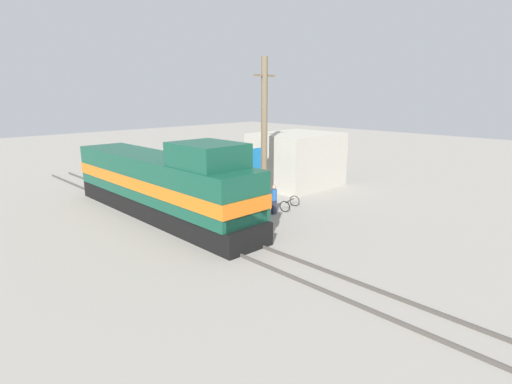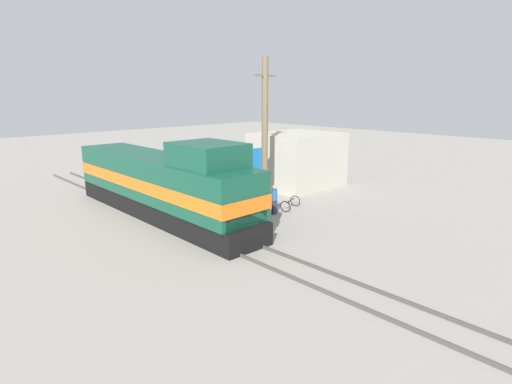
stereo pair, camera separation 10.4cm
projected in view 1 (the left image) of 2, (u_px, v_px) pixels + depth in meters
ground_plane at (210, 235)px, 20.58m from camera, size 120.00×120.00×0.00m
rail_near at (199, 237)px, 20.07m from camera, size 0.08×43.53×0.15m
rail_far at (221, 231)px, 21.04m from camera, size 0.08×43.53×0.15m
locomotive at (164, 185)px, 23.09m from camera, size 3.03×15.92×4.78m
utility_pole at (264, 133)px, 25.22m from camera, size 1.80×0.40×9.30m
vendor_umbrella at (237, 181)px, 23.97m from camera, size 2.27×2.27×2.28m
billboard_sign at (255, 162)px, 27.09m from camera, size 2.04×0.12×3.52m
shrub_cluster at (240, 199)px, 25.24m from camera, size 1.18×1.18×1.18m
person_bystander at (274, 198)px, 24.00m from camera, size 0.34×0.34×1.79m
bicycle at (290, 203)px, 25.20m from camera, size 1.69×1.12×0.69m
building_block_distant at (296, 160)px, 31.32m from camera, size 6.25×5.25×4.12m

